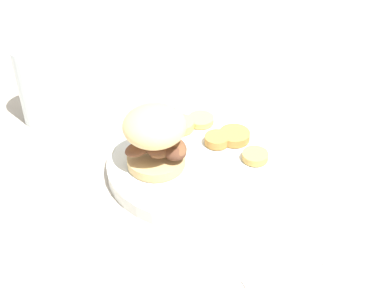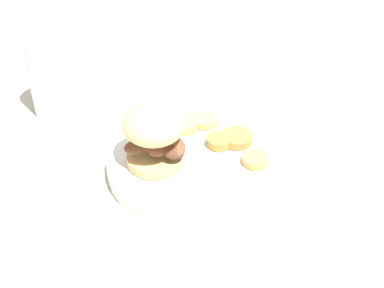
{
  "view_description": "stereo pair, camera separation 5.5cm",
  "coord_description": "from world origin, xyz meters",
  "px_view_note": "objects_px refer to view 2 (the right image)",
  "views": [
    {
      "loc": [
        -0.09,
        -0.6,
        0.52
      ],
      "look_at": [
        0.0,
        0.0,
        0.05
      ],
      "focal_mm": 50.0,
      "sensor_mm": 36.0,
      "label": 1
    },
    {
      "loc": [
        -0.04,
        -0.61,
        0.52
      ],
      "look_at": [
        0.0,
        0.0,
        0.05
      ],
      "focal_mm": 50.0,
      "sensor_mm": 36.0,
      "label": 2
    }
  ],
  "objects_px": {
    "sandwich": "(155,134)",
    "drinking_glass": "(50,77)",
    "fork": "(288,272)",
    "dinner_plate": "(192,163)"
  },
  "relations": [
    {
      "from": "dinner_plate",
      "to": "fork",
      "type": "height_order",
      "value": "dinner_plate"
    },
    {
      "from": "fork",
      "to": "drinking_glass",
      "type": "xyz_separation_m",
      "value": [
        -0.33,
        0.37,
        0.06
      ]
    },
    {
      "from": "sandwich",
      "to": "fork",
      "type": "height_order",
      "value": "sandwich"
    },
    {
      "from": "sandwich",
      "to": "drinking_glass",
      "type": "distance_m",
      "value": 0.25
    },
    {
      "from": "sandwich",
      "to": "drinking_glass",
      "type": "height_order",
      "value": "drinking_glass"
    },
    {
      "from": "dinner_plate",
      "to": "drinking_glass",
      "type": "relative_size",
      "value": 1.89
    },
    {
      "from": "sandwich",
      "to": "drinking_glass",
      "type": "relative_size",
      "value": 0.74
    },
    {
      "from": "dinner_plate",
      "to": "drinking_glass",
      "type": "bearing_deg",
      "value": 142.73
    },
    {
      "from": "dinner_plate",
      "to": "sandwich",
      "type": "xyz_separation_m",
      "value": [
        -0.05,
        -0.01,
        0.06
      ]
    },
    {
      "from": "sandwich",
      "to": "fork",
      "type": "bearing_deg",
      "value": -51.24
    }
  ]
}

